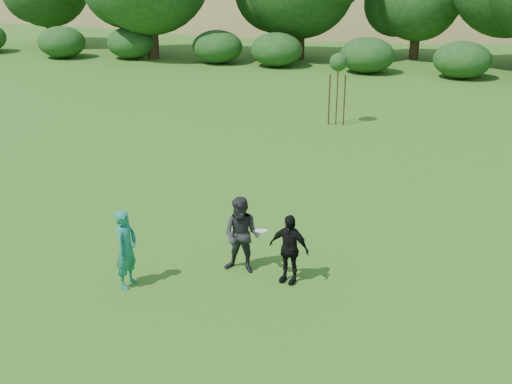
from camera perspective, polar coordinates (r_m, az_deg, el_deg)
ground at (r=13.53m, az=-3.25°, el=-8.81°), size 120.00×120.00×0.00m
player_teal at (r=13.61m, az=-11.45°, el=-4.97°), size 0.46×0.65×1.71m
player_grey at (r=13.92m, az=-1.26°, el=-3.87°), size 0.89×0.71×1.73m
player_black at (r=13.56m, az=2.94°, el=-5.05°), size 0.96×0.58×1.54m
frisbee at (r=13.48m, az=0.49°, el=-3.46°), size 0.27×0.27×0.08m
sapling at (r=25.55m, az=7.33°, el=11.21°), size 0.70×0.70×2.85m
hillside at (r=81.87m, az=11.38°, el=7.48°), size 150.00×72.00×52.00m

